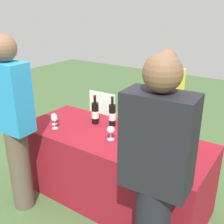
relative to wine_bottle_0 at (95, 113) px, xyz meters
name	(u,v)px	position (x,y,z in m)	size (l,w,h in m)	color
ground_plane	(112,197)	(0.32, -0.15, -0.88)	(12.00, 12.00, 0.00)	#476638
tasting_table	(112,168)	(0.32, -0.15, -0.50)	(1.98, 0.81, 0.76)	maroon
wine_bottle_0	(95,113)	(0.00, 0.00, 0.00)	(0.08, 0.08, 0.32)	black
wine_bottle_1	(112,115)	(0.18, 0.06, 0.00)	(0.07, 0.07, 0.33)	black
wine_bottle_2	(176,137)	(0.95, -0.05, 0.00)	(0.08, 0.08, 0.33)	black
wine_bottle_3	(192,140)	(1.08, -0.03, 0.00)	(0.07, 0.07, 0.32)	black
wine_glass_0	(54,117)	(-0.35, -0.28, -0.03)	(0.07, 0.07, 0.13)	silver
wine_glass_1	(54,119)	(-0.27, -0.35, -0.02)	(0.06, 0.06, 0.14)	silver
wine_glass_2	(111,130)	(0.36, -0.23, -0.02)	(0.07, 0.07, 0.14)	silver
wine_glass_3	(125,138)	(0.56, -0.28, -0.02)	(0.06, 0.06, 0.14)	silver
wine_glass_4	(174,152)	(1.02, -0.28, -0.02)	(0.07, 0.07, 0.14)	silver
server_pouring	(163,111)	(0.55, 0.57, -0.04)	(0.37, 0.21, 1.54)	brown
guest_0	(13,121)	(-0.37, -0.76, 0.09)	(0.39, 0.23, 1.75)	brown
guest_1	(156,176)	(1.10, -0.77, 0.06)	(0.45, 0.27, 1.73)	black
menu_board	(102,117)	(-0.59, 0.93, -0.49)	(0.45, 0.03, 0.77)	white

